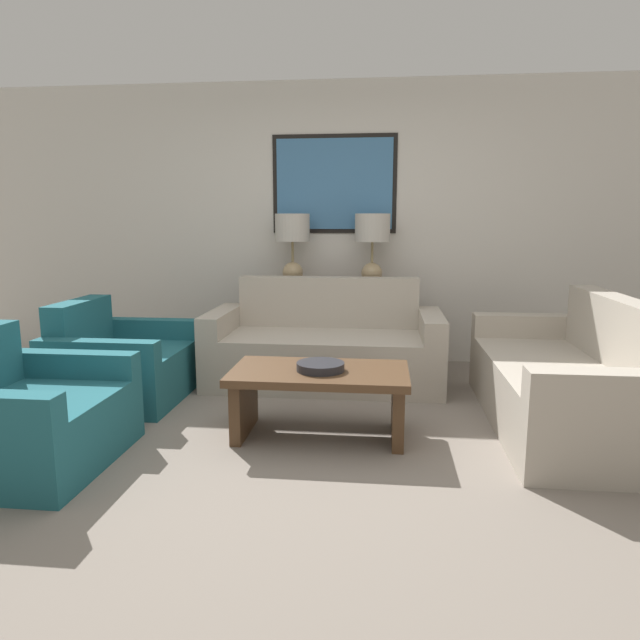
% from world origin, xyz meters
% --- Properties ---
extents(ground_plane, '(20.00, 20.00, 0.00)m').
position_xyz_m(ground_plane, '(0.00, 0.00, 0.00)').
color(ground_plane, slate).
extents(back_wall, '(7.75, 0.12, 2.65)m').
position_xyz_m(back_wall, '(0.00, 2.48, 1.33)').
color(back_wall, beige).
rests_on(back_wall, ground_plane).
extents(console_table, '(1.30, 0.38, 0.76)m').
position_xyz_m(console_table, '(0.00, 2.21, 0.38)').
color(console_table, '#332319').
rests_on(console_table, ground_plane).
extents(table_lamp_left, '(0.32, 0.32, 0.67)m').
position_xyz_m(table_lamp_left, '(-0.37, 2.21, 1.20)').
color(table_lamp_left, tan).
rests_on(table_lamp_left, console_table).
extents(table_lamp_right, '(0.32, 0.32, 0.67)m').
position_xyz_m(table_lamp_right, '(0.37, 2.21, 1.20)').
color(table_lamp_right, tan).
rests_on(table_lamp_right, console_table).
extents(couch_by_back_wall, '(1.94, 0.88, 0.87)m').
position_xyz_m(couch_by_back_wall, '(0.00, 1.58, 0.29)').
color(couch_by_back_wall, '#ADA393').
rests_on(couch_by_back_wall, ground_plane).
extents(couch_by_side, '(0.88, 1.94, 0.87)m').
position_xyz_m(couch_by_side, '(1.71, 0.72, 0.29)').
color(couch_by_side, '#ADA393').
rests_on(couch_by_side, ground_plane).
extents(coffee_table, '(1.12, 0.63, 0.44)m').
position_xyz_m(coffee_table, '(0.09, 0.35, 0.32)').
color(coffee_table, '#4C331E').
rests_on(coffee_table, ground_plane).
extents(decorative_bowl, '(0.30, 0.30, 0.05)m').
position_xyz_m(decorative_bowl, '(0.10, 0.33, 0.46)').
color(decorative_bowl, '#232328').
rests_on(decorative_bowl, coffee_table).
extents(armchair_near_back_wall, '(0.88, 1.00, 0.76)m').
position_xyz_m(armchair_near_back_wall, '(-1.52, 0.95, 0.26)').
color(armchair_near_back_wall, '#1E5B66').
rests_on(armchair_near_back_wall, ground_plane).
extents(armchair_near_camera, '(0.88, 1.00, 0.76)m').
position_xyz_m(armchair_near_camera, '(-1.52, -0.25, 0.26)').
color(armchair_near_camera, '#1E5B66').
rests_on(armchair_near_camera, ground_plane).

